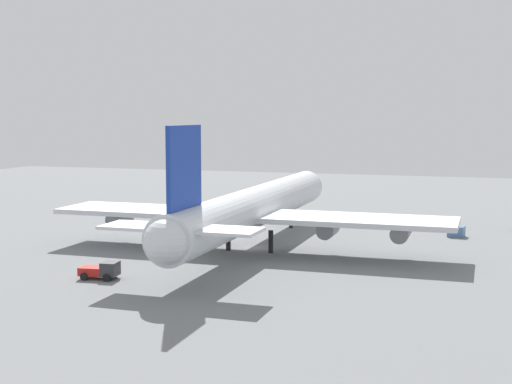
# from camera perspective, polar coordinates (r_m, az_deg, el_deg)

# --- Properties ---
(ground_plane) EXTENTS (264.85, 264.85, 0.00)m
(ground_plane) POSITION_cam_1_polar(r_m,az_deg,el_deg) (105.27, -0.00, -4.42)
(ground_plane) COLOR slate
(cargo_airplane) EXTENTS (66.21, 56.98, 18.15)m
(cargo_airplane) POSITION_cam_1_polar(r_m,az_deg,el_deg) (103.89, -0.08, -1.24)
(cargo_airplane) COLOR silver
(cargo_airplane) RESTS_ON ground_plane
(baggage_tug) EXTENTS (3.08, 4.78, 2.07)m
(baggage_tug) POSITION_cam_1_polar(r_m,az_deg,el_deg) (87.44, -12.11, -6.04)
(baggage_tug) COLOR #333338
(baggage_tug) RESTS_ON ground_plane
(cargo_container_fore) EXTENTS (2.55, 2.80, 1.67)m
(cargo_container_fore) POSITION_cam_1_polar(r_m,az_deg,el_deg) (118.89, 15.53, -3.02)
(cargo_container_fore) COLOR #4C729E
(cargo_container_fore) RESTS_ON ground_plane
(safety_cone_nose) EXTENTS (0.50, 0.50, 0.72)m
(safety_cone_nose) POSITION_cam_1_polar(r_m,az_deg,el_deg) (133.17, 4.54, -2.06)
(safety_cone_nose) COLOR orange
(safety_cone_nose) RESTS_ON ground_plane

